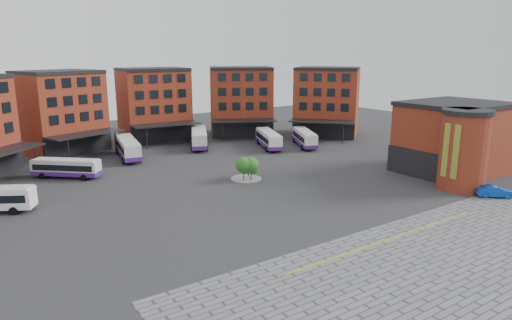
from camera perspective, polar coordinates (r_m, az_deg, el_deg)
ground at (r=55.04m, az=3.84°, el=-5.53°), size 160.00×160.00×0.00m
paving_zone at (r=42.98m, az=24.93°, el=-12.44°), size 50.00×22.00×0.02m
yellow_line at (r=47.04m, az=16.52°, el=-9.42°), size 26.00×0.15×0.02m
main_building at (r=84.43m, az=-15.03°, el=5.74°), size 94.14×42.48×14.60m
east_building at (r=72.81m, az=23.60°, el=2.37°), size 17.40×15.40×10.60m
tree_island at (r=64.47m, az=-1.02°, el=-0.80°), size 4.40×4.40×3.47m
bus_b at (r=71.17m, az=-22.66°, el=-0.91°), size 8.85×8.24×2.77m
bus_c at (r=80.87m, az=-15.72°, el=1.48°), size 4.91×12.16×3.34m
bus_d at (r=87.59m, az=-7.13°, el=2.78°), size 7.75×11.91×3.36m
bus_e at (r=86.40m, az=1.58°, el=2.65°), size 6.54×11.27×3.13m
bus_f at (r=88.25m, az=6.08°, el=2.78°), size 7.10×10.85×3.06m
blue_car at (r=64.72m, az=27.69°, el=-3.50°), size 4.39×4.04×1.46m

